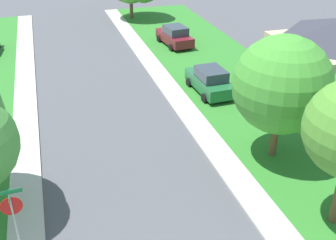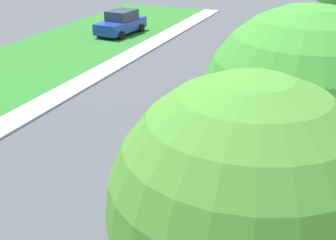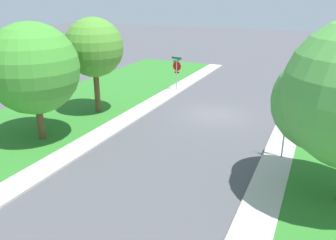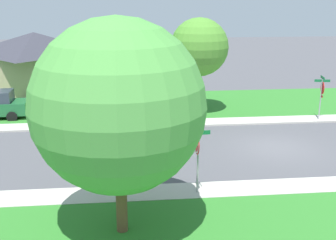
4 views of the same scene
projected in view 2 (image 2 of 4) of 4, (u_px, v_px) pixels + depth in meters
name	position (u px, v px, depth m)	size (l,w,h in m)	color
sidewalk_east	(233.00, 161.00, 16.75)	(1.40, 56.00, 0.10)	#B7B2A8
sidewalk_west	(12.00, 122.00, 19.99)	(1.40, 56.00, 0.10)	#B7B2A8
car_blue_far_down_street	(121.00, 23.00, 34.57)	(2.37, 4.46, 1.76)	#1E389E
car_green_across_road	(317.00, 111.00, 18.83)	(2.16, 4.36, 1.76)	#1E6033
tree_across_left	(258.00, 226.00, 6.25)	(3.97, 3.69, 6.14)	brown
tree_sidewalk_near	(313.00, 120.00, 10.61)	(4.99, 4.64, 6.22)	brown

